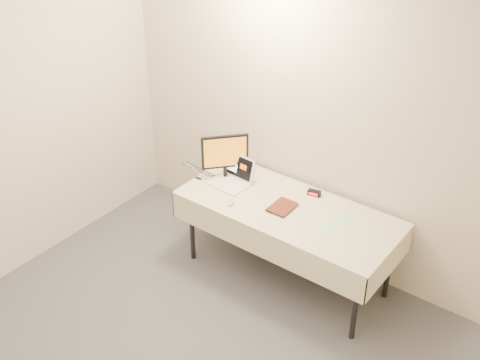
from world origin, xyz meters
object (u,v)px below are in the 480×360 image
Objects in this scene: laptop at (233,177)px; monitor at (225,154)px; table at (288,214)px; book at (273,192)px.

laptop is 0.82× the size of monitor.
monitor is at bearing 175.82° from table.
laptop is at bearing -57.87° from monitor.
book reaches higher than laptop.
monitor is at bearing 173.62° from laptop.
book is (-0.13, -0.04, 0.18)m from table.
book is at bearing -57.29° from monitor.
book is at bearing -5.70° from laptop.
table is 4.37× the size of monitor.
table is 0.77m from monitor.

